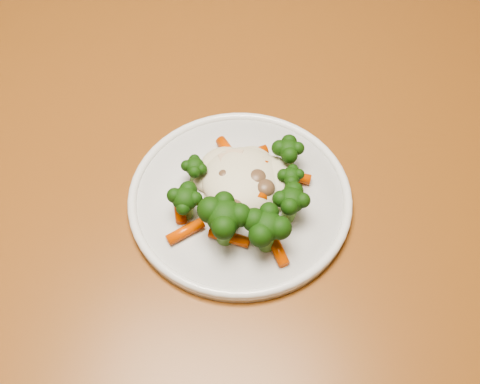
{
  "coord_description": "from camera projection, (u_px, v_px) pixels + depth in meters",
  "views": [
    {
      "loc": [
        0.39,
        -0.34,
        1.31
      ],
      "look_at": [
        0.31,
        0.04,
        0.77
      ],
      "focal_mm": 45.0,
      "sensor_mm": 36.0,
      "label": 1
    }
  ],
  "objects": [
    {
      "name": "dining_table",
      "position": [
        227.0,
        202.0,
        0.81
      ],
      "size": [
        1.15,
        0.81,
        0.75
      ],
      "rotation": [
        0.0,
        0.0,
        0.07
      ],
      "color": "brown",
      "rests_on": "ground"
    },
    {
      "name": "plate",
      "position": [
        240.0,
        199.0,
        0.67
      ],
      "size": [
        0.25,
        0.25,
        0.01
      ],
      "primitive_type": "cylinder",
      "color": "white",
      "rests_on": "dining_table"
    },
    {
      "name": "meal",
      "position": [
        245.0,
        195.0,
        0.64
      ],
      "size": [
        0.15,
        0.16,
        0.05
      ],
      "color": "beige",
      "rests_on": "plate"
    }
  ]
}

